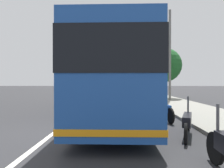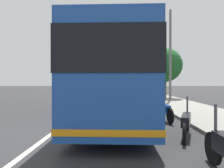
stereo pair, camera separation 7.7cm
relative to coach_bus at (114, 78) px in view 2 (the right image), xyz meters
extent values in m
plane|color=#2D2D30|center=(-4.03, 2.03, -2.00)|extent=(220.00, 220.00, 0.00)
cube|color=gray|center=(5.97, -4.85, -1.93)|extent=(110.00, 3.60, 0.14)
cube|color=silver|center=(5.97, 2.03, -2.00)|extent=(110.00, 0.16, 0.01)
cube|color=#1E4C9E|center=(0.00, 0.00, -0.09)|extent=(12.49, 2.54, 3.12)
cube|color=black|center=(0.00, 0.00, 0.50)|extent=(12.53, 2.58, 1.12)
cube|color=orange|center=(0.00, 0.00, -1.40)|extent=(12.52, 2.57, 0.16)
cylinder|color=black|center=(3.99, 1.17, -1.50)|extent=(1.00, 0.30, 1.00)
cylinder|color=black|center=(4.00, -1.16, -1.50)|extent=(1.00, 0.30, 1.00)
cylinder|color=black|center=(-4.00, 1.16, -1.50)|extent=(1.00, 0.30, 1.00)
cylinder|color=black|center=(-3.99, -1.17, -1.50)|extent=(1.00, 0.30, 1.00)
cylinder|color=black|center=(-6.38, -2.23, -1.66)|extent=(0.68, 0.10, 0.68)
cylinder|color=#4C4C51|center=(-6.51, -2.22, -1.06)|extent=(0.06, 0.06, 0.70)
cylinder|color=black|center=(-3.42, -2.73, -1.71)|extent=(0.58, 0.29, 0.59)
cylinder|color=black|center=(-5.03, -2.09, -1.71)|extent=(0.58, 0.29, 0.59)
cube|color=black|center=(-4.22, -2.41, -1.46)|extent=(1.30, 0.71, 0.31)
cylinder|color=#4C4C51|center=(-3.54, -2.68, -1.11)|extent=(0.06, 0.06, 0.70)
cylinder|color=black|center=(-0.83, -2.21, -1.67)|extent=(0.67, 0.16, 0.66)
cylinder|color=black|center=(-2.32, -2.40, -1.67)|extent=(0.67, 0.16, 0.66)
cube|color=#1947A5|center=(-1.58, -2.30, -1.42)|extent=(1.15, 0.38, 0.32)
cylinder|color=#4C4C51|center=(-0.94, -2.22, -1.07)|extent=(0.06, 0.06, 0.70)
cylinder|color=black|center=(1.84, -2.18, -1.68)|extent=(0.63, 0.29, 0.64)
cylinder|color=black|center=(0.33, -2.71, -1.68)|extent=(0.63, 0.29, 0.64)
cube|color=orange|center=(1.08, -2.45, -1.43)|extent=(1.21, 0.62, 0.39)
cylinder|color=#4C4C51|center=(1.72, -2.22, -1.08)|extent=(0.06, 0.06, 0.70)
cube|color=#2D7238|center=(20.62, 4.18, -1.44)|extent=(4.17, 1.84, 0.76)
cube|color=black|center=(20.79, 4.17, -0.81)|extent=(2.11, 1.67, 0.50)
cylinder|color=black|center=(19.24, 3.38, -1.68)|extent=(0.64, 0.23, 0.64)
cylinder|color=black|center=(19.26, 5.01, -1.68)|extent=(0.64, 0.23, 0.64)
cylinder|color=black|center=(21.98, 3.34, -1.68)|extent=(0.64, 0.23, 0.64)
cylinder|color=black|center=(22.00, 4.97, -1.68)|extent=(0.64, 0.23, 0.64)
cube|color=gold|center=(31.91, 0.26, -1.46)|extent=(4.01, 2.05, 0.72)
cube|color=black|center=(31.69, 0.27, -0.84)|extent=(2.18, 1.78, 0.52)
cylinder|color=black|center=(33.25, 0.99, -1.68)|extent=(0.65, 0.26, 0.64)
cylinder|color=black|center=(33.14, -0.64, -1.68)|extent=(0.65, 0.26, 0.64)
cylinder|color=black|center=(30.68, 1.16, -1.68)|extent=(0.65, 0.26, 0.64)
cylinder|color=black|center=(30.57, -0.47, -1.68)|extent=(0.65, 0.26, 0.64)
cube|color=silver|center=(42.49, 3.95, -1.44)|extent=(4.43, 2.21, 0.76)
cube|color=black|center=(42.78, 3.97, -0.77)|extent=(2.32, 1.90, 0.57)
cylinder|color=black|center=(41.14, 2.98, -1.68)|extent=(0.65, 0.27, 0.64)
cylinder|color=black|center=(41.01, 4.71, -1.68)|extent=(0.65, 0.27, 0.64)
cylinder|color=black|center=(43.97, 3.19, -1.68)|extent=(0.65, 0.27, 0.64)
cylinder|color=black|center=(43.84, 4.92, -1.68)|extent=(0.65, 0.27, 0.64)
cylinder|color=brown|center=(10.12, -5.09, -0.73)|extent=(0.33, 0.33, 2.54)
sphere|color=#1E5B26|center=(10.12, -5.09, 1.62)|extent=(3.59, 3.59, 3.59)
cylinder|color=slate|center=(7.56, -4.99, 2.25)|extent=(0.22, 0.22, 8.51)
camera|label=1|loc=(-10.54, -0.17, -0.28)|focal=31.09mm
camera|label=2|loc=(-10.54, -0.24, -0.28)|focal=31.09mm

